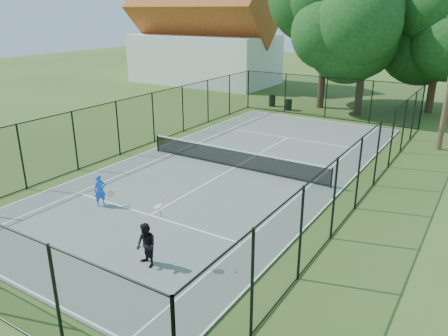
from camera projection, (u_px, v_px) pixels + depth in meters
The scene contains 12 objects.
ground at pixel (235, 169), 21.98m from camera, with size 120.00×120.00×0.00m, color #334F1B.
tennis_court at pixel (235, 168), 21.97m from camera, with size 11.00×24.00×0.06m, color #59685E.
tennis_net at pixel (235, 158), 21.78m from camera, with size 10.08×0.08×0.95m.
fence at pixel (235, 140), 21.46m from camera, with size 13.10×26.10×3.00m.
tree_near_left at pixel (326, 24), 33.48m from camera, with size 8.11×8.11×10.58m.
tree_near_mid at pixel (365, 35), 31.26m from camera, with size 7.22×7.22×9.45m.
tree_near_right at pixel (441, 32), 31.85m from camera, with size 6.81×6.81×9.40m.
building at pixel (204, 36), 46.29m from camera, with size 15.30×8.15×11.87m.
trash_bin_left at pixel (272, 100), 35.98m from camera, with size 0.58×0.58×0.98m.
trash_bin_right at pixel (288, 105), 34.61m from camera, with size 0.58×0.58×0.88m.
player_blue at pixel (100, 190), 17.50m from camera, with size 0.83×0.56×1.31m.
player_black at pixel (146, 245), 13.32m from camera, with size 0.87×0.93×2.29m.
Camera 1 is at (10.53, -17.76, 7.55)m, focal length 35.00 mm.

